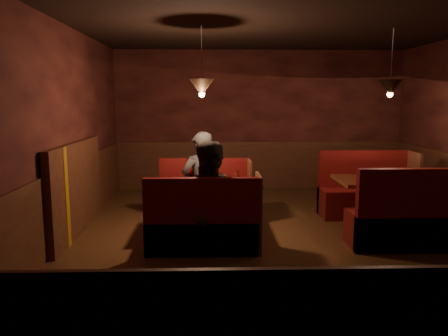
{
  "coord_description": "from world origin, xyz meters",
  "views": [
    {
      "loc": [
        -1.03,
        -5.68,
        1.89
      ],
      "look_at": [
        -0.84,
        0.29,
        0.95
      ],
      "focal_mm": 35.0,
      "sensor_mm": 36.0,
      "label": 1
    }
  ],
  "objects_px": {
    "second_bench_near": "(410,223)",
    "diner_a": "(201,166)",
    "diner_b": "(213,183)",
    "main_table": "(204,197)",
    "main_bench_far": "(205,201)",
    "second_bench_far": "(366,195)",
    "main_bench_near": "(204,228)",
    "second_table": "(384,192)"
  },
  "relations": [
    {
      "from": "second_bench_far",
      "to": "diner_a",
      "type": "distance_m",
      "value": 2.76
    },
    {
      "from": "second_table",
      "to": "second_bench_far",
      "type": "distance_m",
      "value": 0.83
    },
    {
      "from": "main_bench_far",
      "to": "second_table",
      "type": "xyz_separation_m",
      "value": [
        2.6,
        -0.6,
        0.25
      ]
    },
    {
      "from": "main_bench_near",
      "to": "diner_a",
      "type": "relative_size",
      "value": 0.81
    },
    {
      "from": "main_table",
      "to": "diner_a",
      "type": "relative_size",
      "value": 0.73
    },
    {
      "from": "main_bench_far",
      "to": "diner_b",
      "type": "height_order",
      "value": "diner_b"
    },
    {
      "from": "second_bench_near",
      "to": "diner_b",
      "type": "xyz_separation_m",
      "value": [
        -2.51,
        0.01,
        0.53
      ]
    },
    {
      "from": "main_bench_far",
      "to": "diner_a",
      "type": "xyz_separation_m",
      "value": [
        -0.06,
        -0.11,
        0.57
      ]
    },
    {
      "from": "main_bench_near",
      "to": "second_bench_near",
      "type": "height_order",
      "value": "second_bench_near"
    },
    {
      "from": "main_table",
      "to": "diner_a",
      "type": "xyz_separation_m",
      "value": [
        -0.04,
        0.62,
        0.35
      ]
    },
    {
      "from": "main_table",
      "to": "main_bench_far",
      "type": "relative_size",
      "value": 0.91
    },
    {
      "from": "main_table",
      "to": "second_bench_near",
      "type": "xyz_separation_m",
      "value": [
        2.64,
        -0.67,
        -0.2
      ]
    },
    {
      "from": "main_bench_far",
      "to": "second_bench_near",
      "type": "height_order",
      "value": "second_bench_near"
    },
    {
      "from": "main_bench_near",
      "to": "diner_b",
      "type": "bearing_deg",
      "value": 31.61
    },
    {
      "from": "diner_a",
      "to": "diner_b",
      "type": "height_order",
      "value": "diner_a"
    },
    {
      "from": "second_table",
      "to": "main_bench_near",
      "type": "bearing_deg",
      "value": -161.6
    },
    {
      "from": "second_bench_near",
      "to": "diner_a",
      "type": "xyz_separation_m",
      "value": [
        -2.68,
        1.3,
        0.54
      ]
    },
    {
      "from": "main_bench_far",
      "to": "main_bench_near",
      "type": "xyz_separation_m",
      "value": [
        0.0,
        -1.47,
        0.0
      ]
    },
    {
      "from": "main_table",
      "to": "diner_a",
      "type": "height_order",
      "value": "diner_a"
    },
    {
      "from": "diner_b",
      "to": "second_bench_far",
      "type": "bearing_deg",
      "value": 37.47
    },
    {
      "from": "main_bench_far",
      "to": "second_table",
      "type": "bearing_deg",
      "value": -13.11
    },
    {
      "from": "main_bench_near",
      "to": "second_bench_far",
      "type": "relative_size",
      "value": 0.96
    },
    {
      "from": "second_bench_far",
      "to": "diner_b",
      "type": "height_order",
      "value": "diner_b"
    },
    {
      "from": "second_bench_far",
      "to": "diner_a",
      "type": "height_order",
      "value": "diner_a"
    },
    {
      "from": "diner_b",
      "to": "main_table",
      "type": "bearing_deg",
      "value": 106.63
    },
    {
      "from": "diner_a",
      "to": "second_table",
      "type": "bearing_deg",
      "value": 144.81
    },
    {
      "from": "main_table",
      "to": "diner_a",
      "type": "distance_m",
      "value": 0.71
    },
    {
      "from": "second_bench_near",
      "to": "second_table",
      "type": "bearing_deg",
      "value": 92.2
    },
    {
      "from": "second_table",
      "to": "diner_b",
      "type": "xyz_separation_m",
      "value": [
        -2.48,
        -0.79,
        0.31
      ]
    },
    {
      "from": "main_bench_far",
      "to": "diner_b",
      "type": "bearing_deg",
      "value": -85.06
    },
    {
      "from": "diner_a",
      "to": "diner_b",
      "type": "relative_size",
      "value": 1.01
    },
    {
      "from": "main_bench_far",
      "to": "second_bench_far",
      "type": "distance_m",
      "value": 2.63
    },
    {
      "from": "diner_a",
      "to": "second_bench_far",
      "type": "bearing_deg",
      "value": 161.93
    },
    {
      "from": "second_bench_near",
      "to": "diner_b",
      "type": "height_order",
      "value": "diner_b"
    },
    {
      "from": "second_table",
      "to": "diner_a",
      "type": "bearing_deg",
      "value": 169.5
    },
    {
      "from": "diner_a",
      "to": "main_bench_near",
      "type": "bearing_deg",
      "value": 67.76
    },
    {
      "from": "main_bench_near",
      "to": "second_bench_near",
      "type": "relative_size",
      "value": 0.96
    },
    {
      "from": "second_table",
      "to": "diner_b",
      "type": "bearing_deg",
      "value": -162.32
    },
    {
      "from": "main_bench_near",
      "to": "diner_b",
      "type": "height_order",
      "value": "diner_b"
    },
    {
      "from": "diner_b",
      "to": "second_bench_near",
      "type": "bearing_deg",
      "value": 4.71
    },
    {
      "from": "main_table",
      "to": "second_bench_far",
      "type": "distance_m",
      "value": 2.81
    },
    {
      "from": "main_table",
      "to": "second_bench_far",
      "type": "height_order",
      "value": "second_bench_far"
    }
  ]
}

